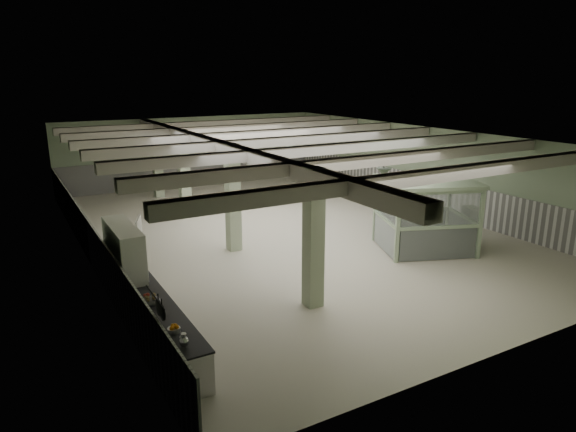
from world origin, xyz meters
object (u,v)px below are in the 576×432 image
walkin_cooler (126,267)px  filing_cabinet (470,226)px  prep_counter (156,324)px  guard_booth (426,202)px

walkin_cooler → filing_cabinet: size_ratio=1.68×
prep_counter → filing_cabinet: filing_cabinet is taller
walkin_cooler → guard_booth: (9.77, -0.46, 0.61)m
walkin_cooler → filing_cabinet: walkin_cooler is taller
guard_booth → prep_counter: bearing=-147.7°
guard_booth → filing_cabinet: size_ratio=2.73×
guard_booth → filing_cabinet: 2.02m
prep_counter → filing_cabinet: size_ratio=3.59×
prep_counter → walkin_cooler: bearing=92.1°
walkin_cooler → filing_cabinet: 11.51m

